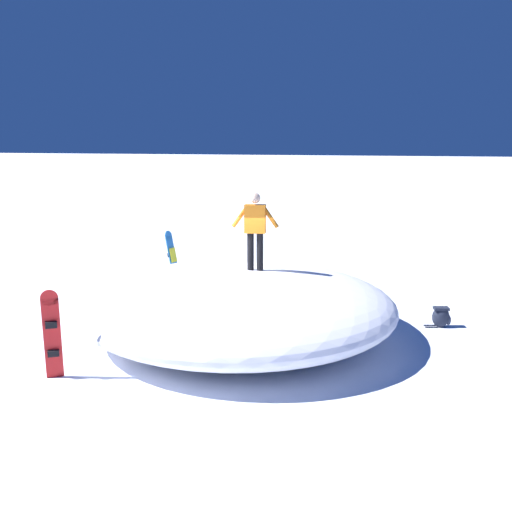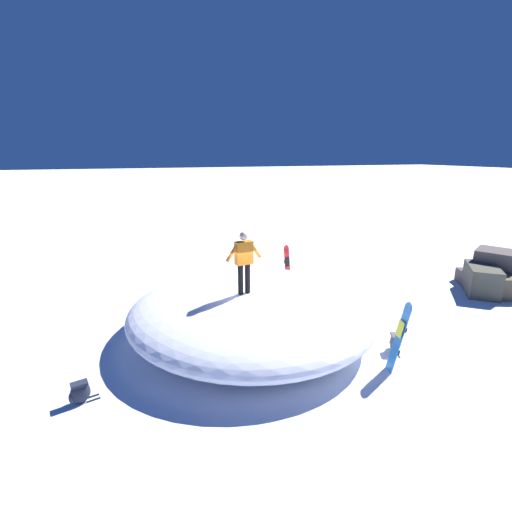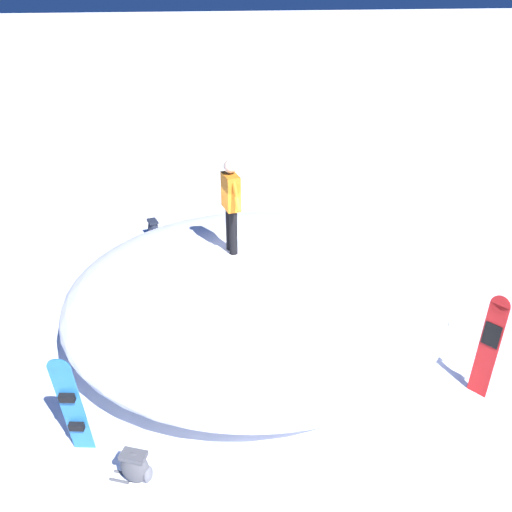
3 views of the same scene
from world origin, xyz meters
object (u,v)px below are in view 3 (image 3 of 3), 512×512
object	(u,v)px
snowboard_primary_upright	(490,344)
backpack_near	(153,228)
snowboard_secondary_upright	(71,405)
backpack_far	(136,467)
snowboarder_standing	(231,201)

from	to	relation	value
snowboard_primary_upright	backpack_near	distance (m)	8.15
snowboard_secondary_upright	backpack_near	world-z (taller)	snowboard_secondary_upright
snowboard_primary_upright	snowboard_secondary_upright	bearing A→B (deg)	91.10
backpack_near	backpack_far	distance (m)	7.38
backpack_far	snowboard_primary_upright	bearing A→B (deg)	-82.73
snowboard_secondary_upright	snowboarder_standing	bearing A→B (deg)	-41.26
backpack_near	snowboarder_standing	bearing A→B (deg)	-161.99
snowboard_secondary_upright	snowboard_primary_upright	bearing A→B (deg)	-88.90
snowboarder_standing	snowboard_primary_upright	xyz separation A→B (m)	(-2.77, -3.32, -1.46)
snowboard_primary_upright	backpack_far	xyz separation A→B (m)	(-0.66, 5.13, -0.60)
snowboard_primary_upright	backpack_far	bearing A→B (deg)	97.27
snowboard_primary_upright	snowboard_secondary_upright	size ratio (longest dim) A/B	0.96
snowboard_primary_upright	backpack_far	world-z (taller)	snowboard_primary_upright
snowboard_secondary_upright	backpack_far	xyz separation A→B (m)	(-0.54, -0.71, -0.64)
snowboarder_standing	snowboard_secondary_upright	bearing A→B (deg)	138.74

